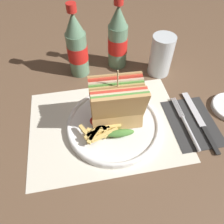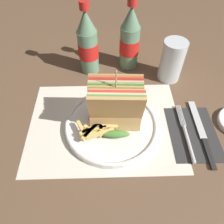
{
  "view_description": "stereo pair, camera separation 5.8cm",
  "coord_description": "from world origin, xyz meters",
  "px_view_note": "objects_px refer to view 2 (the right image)",
  "views": [
    {
      "loc": [
        -0.06,
        -0.35,
        0.49
      ],
      "look_at": [
        0.01,
        0.01,
        0.04
      ],
      "focal_mm": 35.0,
      "sensor_mm": 36.0,
      "label": 1
    },
    {
      "loc": [
        -0.0,
        -0.36,
        0.49
      ],
      "look_at": [
        0.01,
        0.01,
        0.04
      ],
      "focal_mm": 35.0,
      "sensor_mm": 36.0,
      "label": 2
    }
  ],
  "objects_px": {
    "club_sandwich": "(116,106)",
    "coke_bottle_near": "(88,44)",
    "knife": "(202,133)",
    "plate_main": "(112,125)",
    "coke_bottle_far": "(130,40)",
    "glass_near": "(172,63)",
    "fork": "(188,137)"
  },
  "relations": [
    {
      "from": "fork",
      "to": "club_sandwich",
      "type": "bearing_deg",
      "value": 165.22
    },
    {
      "from": "club_sandwich",
      "to": "coke_bottle_near",
      "type": "distance_m",
      "value": 0.26
    },
    {
      "from": "knife",
      "to": "coke_bottle_far",
      "type": "distance_m",
      "value": 0.35
    },
    {
      "from": "plate_main",
      "to": "knife",
      "type": "relative_size",
      "value": 1.16
    },
    {
      "from": "club_sandwich",
      "to": "knife",
      "type": "distance_m",
      "value": 0.24
    },
    {
      "from": "coke_bottle_near",
      "to": "coke_bottle_far",
      "type": "distance_m",
      "value": 0.13
    },
    {
      "from": "plate_main",
      "to": "coke_bottle_far",
      "type": "relative_size",
      "value": 1.09
    },
    {
      "from": "club_sandwich",
      "to": "coke_bottle_far",
      "type": "xyz_separation_m",
      "value": [
        0.05,
        0.26,
        0.02
      ]
    },
    {
      "from": "coke_bottle_near",
      "to": "plate_main",
      "type": "bearing_deg",
      "value": -74.74
    },
    {
      "from": "club_sandwich",
      "to": "coke_bottle_far",
      "type": "distance_m",
      "value": 0.27
    },
    {
      "from": "knife",
      "to": "glass_near",
      "type": "bearing_deg",
      "value": 101.48
    },
    {
      "from": "plate_main",
      "to": "knife",
      "type": "height_order",
      "value": "plate_main"
    },
    {
      "from": "coke_bottle_far",
      "to": "glass_near",
      "type": "bearing_deg",
      "value": -27.51
    },
    {
      "from": "club_sandwich",
      "to": "knife",
      "type": "bearing_deg",
      "value": -8.29
    },
    {
      "from": "plate_main",
      "to": "coke_bottle_far",
      "type": "distance_m",
      "value": 0.29
    },
    {
      "from": "club_sandwich",
      "to": "knife",
      "type": "relative_size",
      "value": 0.8
    },
    {
      "from": "knife",
      "to": "fork",
      "type": "bearing_deg",
      "value": -161.05
    },
    {
      "from": "fork",
      "to": "knife",
      "type": "height_order",
      "value": "fork"
    },
    {
      "from": "plate_main",
      "to": "club_sandwich",
      "type": "bearing_deg",
      "value": 20.19
    },
    {
      "from": "coke_bottle_near",
      "to": "glass_near",
      "type": "distance_m",
      "value": 0.27
    },
    {
      "from": "club_sandwich",
      "to": "coke_bottle_far",
      "type": "bearing_deg",
      "value": 78.37
    },
    {
      "from": "fork",
      "to": "knife",
      "type": "xyz_separation_m",
      "value": [
        0.04,
        0.02,
        -0.0
      ]
    },
    {
      "from": "club_sandwich",
      "to": "plate_main",
      "type": "bearing_deg",
      "value": -159.81
    },
    {
      "from": "knife",
      "to": "club_sandwich",
      "type": "bearing_deg",
      "value": 171.62
    },
    {
      "from": "knife",
      "to": "coke_bottle_far",
      "type": "bearing_deg",
      "value": 120.54
    },
    {
      "from": "club_sandwich",
      "to": "coke_bottle_near",
      "type": "height_order",
      "value": "coke_bottle_near"
    },
    {
      "from": "fork",
      "to": "coke_bottle_near",
      "type": "height_order",
      "value": "coke_bottle_near"
    },
    {
      "from": "plate_main",
      "to": "fork",
      "type": "relative_size",
      "value": 1.37
    },
    {
      "from": "club_sandwich",
      "to": "fork",
      "type": "distance_m",
      "value": 0.2
    },
    {
      "from": "plate_main",
      "to": "fork",
      "type": "xyz_separation_m",
      "value": [
        0.19,
        -0.04,
        -0.0
      ]
    },
    {
      "from": "knife",
      "to": "coke_bottle_near",
      "type": "xyz_separation_m",
      "value": [
        -0.31,
        0.28,
        0.09
      ]
    },
    {
      "from": "plate_main",
      "to": "club_sandwich",
      "type": "height_order",
      "value": "club_sandwich"
    }
  ]
}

